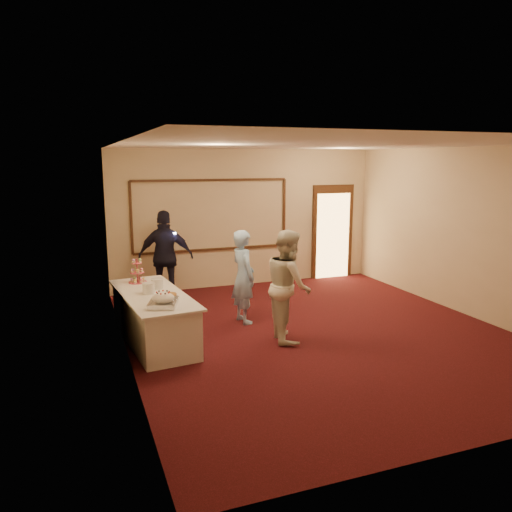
{
  "coord_description": "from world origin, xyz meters",
  "views": [
    {
      "loc": [
        -3.63,
        -6.91,
        2.77
      ],
      "look_at": [
        -0.71,
        0.96,
        1.15
      ],
      "focal_mm": 35.0,
      "sensor_mm": 36.0,
      "label": 1
    }
  ],
  "objects_px": {
    "cupcake_stand": "(137,273)",
    "man": "(243,277)",
    "tart": "(169,295)",
    "plate_stack_b": "(157,284)",
    "woman": "(288,285)",
    "pavlova_tray": "(163,300)",
    "guest": "(166,257)",
    "plate_stack_a": "(149,288)",
    "buffet_table": "(154,317)"
  },
  "relations": [
    {
      "from": "cupcake_stand",
      "to": "man",
      "type": "bearing_deg",
      "value": -11.54
    },
    {
      "from": "tart",
      "to": "man",
      "type": "bearing_deg",
      "value": 27.28
    },
    {
      "from": "plate_stack_b",
      "to": "man",
      "type": "xyz_separation_m",
      "value": [
        1.49,
        0.16,
        -0.04
      ]
    },
    {
      "from": "plate_stack_b",
      "to": "woman",
      "type": "bearing_deg",
      "value": -25.01
    },
    {
      "from": "pavlova_tray",
      "to": "cupcake_stand",
      "type": "distance_m",
      "value": 1.5
    },
    {
      "from": "tart",
      "to": "guest",
      "type": "xyz_separation_m",
      "value": [
        0.39,
        2.44,
        0.11
      ]
    },
    {
      "from": "pavlova_tray",
      "to": "man",
      "type": "relative_size",
      "value": 0.37
    },
    {
      "from": "man",
      "to": "guest",
      "type": "height_order",
      "value": "guest"
    },
    {
      "from": "plate_stack_a",
      "to": "tart",
      "type": "height_order",
      "value": "plate_stack_a"
    },
    {
      "from": "buffet_table",
      "to": "man",
      "type": "xyz_separation_m",
      "value": [
        1.61,
        0.43,
        0.42
      ]
    },
    {
      "from": "pavlova_tray",
      "to": "plate_stack_b",
      "type": "distance_m",
      "value": 0.98
    },
    {
      "from": "plate_stack_a",
      "to": "man",
      "type": "distance_m",
      "value": 1.71
    },
    {
      "from": "plate_stack_b",
      "to": "guest",
      "type": "height_order",
      "value": "guest"
    },
    {
      "from": "pavlova_tray",
      "to": "plate_stack_a",
      "type": "xyz_separation_m",
      "value": [
        -0.1,
        0.73,
        -0.0
      ]
    },
    {
      "from": "woman",
      "to": "tart",
      "type": "bearing_deg",
      "value": 90.29
    },
    {
      "from": "pavlova_tray",
      "to": "plate_stack_a",
      "type": "bearing_deg",
      "value": 97.46
    },
    {
      "from": "woman",
      "to": "guest",
      "type": "bearing_deg",
      "value": 37.06
    },
    {
      "from": "pavlova_tray",
      "to": "man",
      "type": "distance_m",
      "value": 1.93
    },
    {
      "from": "buffet_table",
      "to": "guest",
      "type": "relative_size",
      "value": 1.32
    },
    {
      "from": "plate_stack_b",
      "to": "woman",
      "type": "xyz_separation_m",
      "value": [
        1.88,
        -0.88,
        0.02
      ]
    },
    {
      "from": "buffet_table",
      "to": "plate_stack_b",
      "type": "relative_size",
      "value": 12.42
    },
    {
      "from": "man",
      "to": "woman",
      "type": "bearing_deg",
      "value": -166.95
    },
    {
      "from": "cupcake_stand",
      "to": "guest",
      "type": "bearing_deg",
      "value": 62.24
    },
    {
      "from": "tart",
      "to": "pavlova_tray",
      "type": "bearing_deg",
      "value": -111.47
    },
    {
      "from": "plate_stack_a",
      "to": "plate_stack_b",
      "type": "height_order",
      "value": "plate_stack_a"
    },
    {
      "from": "cupcake_stand",
      "to": "man",
      "type": "relative_size",
      "value": 0.27
    },
    {
      "from": "buffet_table",
      "to": "cupcake_stand",
      "type": "xyz_separation_m",
      "value": [
        -0.13,
        0.78,
        0.54
      ]
    },
    {
      "from": "buffet_table",
      "to": "plate_stack_a",
      "type": "distance_m",
      "value": 0.47
    },
    {
      "from": "plate_stack_a",
      "to": "plate_stack_b",
      "type": "xyz_separation_m",
      "value": [
        0.17,
        0.24,
        -0.0
      ]
    },
    {
      "from": "cupcake_stand",
      "to": "woman",
      "type": "bearing_deg",
      "value": -33.28
    },
    {
      "from": "buffet_table",
      "to": "tart",
      "type": "bearing_deg",
      "value": -55.94
    },
    {
      "from": "woman",
      "to": "guest",
      "type": "relative_size",
      "value": 0.95
    },
    {
      "from": "plate_stack_a",
      "to": "guest",
      "type": "relative_size",
      "value": 0.11
    },
    {
      "from": "buffet_table",
      "to": "tart",
      "type": "xyz_separation_m",
      "value": [
        0.2,
        -0.3,
        0.41
      ]
    },
    {
      "from": "guest",
      "to": "plate_stack_a",
      "type": "bearing_deg",
      "value": 89.45
    },
    {
      "from": "tart",
      "to": "woman",
      "type": "relative_size",
      "value": 0.14
    },
    {
      "from": "cupcake_stand",
      "to": "plate_stack_b",
      "type": "height_order",
      "value": "cupcake_stand"
    },
    {
      "from": "pavlova_tray",
      "to": "plate_stack_b",
      "type": "relative_size",
      "value": 3.07
    },
    {
      "from": "guest",
      "to": "woman",
      "type": "bearing_deg",
      "value": 133.34
    },
    {
      "from": "woman",
      "to": "guest",
      "type": "xyz_separation_m",
      "value": [
        -1.4,
        2.75,
        0.04
      ]
    },
    {
      "from": "buffet_table",
      "to": "cupcake_stand",
      "type": "bearing_deg",
      "value": 99.14
    },
    {
      "from": "cupcake_stand",
      "to": "plate_stack_a",
      "type": "relative_size",
      "value": 2.26
    },
    {
      "from": "cupcake_stand",
      "to": "guest",
      "type": "relative_size",
      "value": 0.24
    },
    {
      "from": "woman",
      "to": "man",
      "type": "bearing_deg",
      "value": 30.39
    },
    {
      "from": "buffet_table",
      "to": "plate_stack_b",
      "type": "distance_m",
      "value": 0.55
    },
    {
      "from": "plate_stack_a",
      "to": "plate_stack_b",
      "type": "bearing_deg",
      "value": 55.44
    },
    {
      "from": "pavlova_tray",
      "to": "guest",
      "type": "bearing_deg",
      "value": 79.06
    },
    {
      "from": "cupcake_stand",
      "to": "tart",
      "type": "height_order",
      "value": "cupcake_stand"
    },
    {
      "from": "woman",
      "to": "buffet_table",
      "type": "bearing_deg",
      "value": 83.15
    },
    {
      "from": "pavlova_tray",
      "to": "cupcake_stand",
      "type": "xyz_separation_m",
      "value": [
        -0.17,
        1.49,
        0.08
      ]
    }
  ]
}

